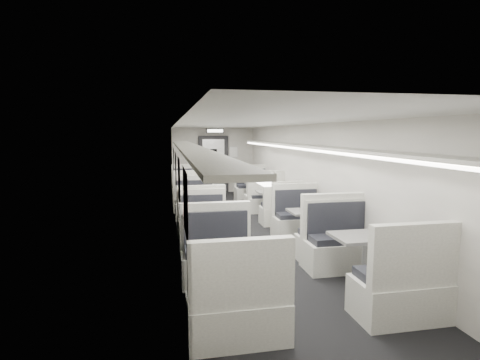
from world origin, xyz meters
name	(u,v)px	position (x,y,z in m)	size (l,w,h in m)	color
room	(248,180)	(0.00, 0.00, 1.20)	(3.24, 12.24, 2.64)	black
booth_left_a	(191,193)	(-1.00, 3.55, 0.40)	(1.09, 2.21, 1.18)	white
booth_left_b	(198,211)	(-1.00, 1.01, 0.37)	(1.02, 2.08, 1.11)	white
booth_left_c	(207,233)	(-1.00, -0.95, 0.35)	(0.97, 1.96, 1.05)	white
booth_left_d	(226,276)	(-1.00, -3.23, 0.39)	(1.07, 2.18, 1.16)	white
booth_right_a	(258,193)	(1.00, 3.19, 0.39)	(1.08, 2.18, 1.17)	white
booth_right_b	(273,204)	(1.00, 1.54, 0.36)	(0.99, 2.00, 1.07)	white
booth_right_c	(311,229)	(1.00, -1.13, 0.38)	(1.04, 2.10, 1.12)	white
booth_right_d	(365,262)	(1.00, -3.12, 0.41)	(1.12, 2.27, 1.21)	white
passenger	(201,185)	(-0.75, 2.89, 0.71)	(0.52, 0.34, 1.42)	black
window_a	(174,162)	(-1.49, 3.40, 1.35)	(0.02, 1.18, 0.84)	black
window_b	(176,169)	(-1.49, 1.20, 1.35)	(0.02, 1.18, 0.84)	black
window_c	(179,181)	(-1.49, -1.00, 1.35)	(0.02, 1.18, 0.84)	black
window_d	(186,203)	(-1.49, -3.20, 1.35)	(0.02, 1.18, 0.84)	black
luggage_rack_left	(190,148)	(-1.24, -0.30, 1.92)	(0.46, 10.40, 0.09)	white
luggage_rack_right	(309,147)	(1.24, -0.30, 1.92)	(0.46, 10.40, 0.09)	white
vestibule_door	(213,165)	(0.00, 5.93, 1.04)	(1.10, 0.13, 2.10)	black
exit_sign	(215,131)	(0.00, 5.44, 2.28)	(0.62, 0.12, 0.16)	black
wall_notice	(234,152)	(0.75, 5.92, 1.50)	(0.32, 0.02, 0.40)	white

